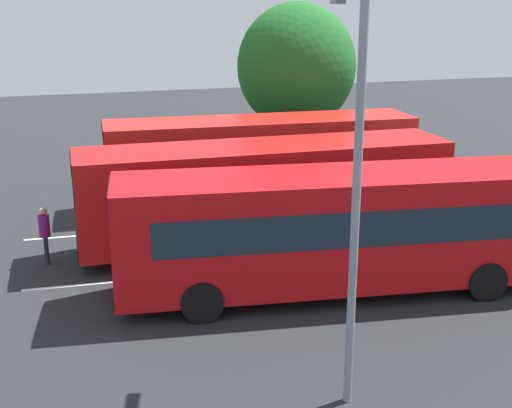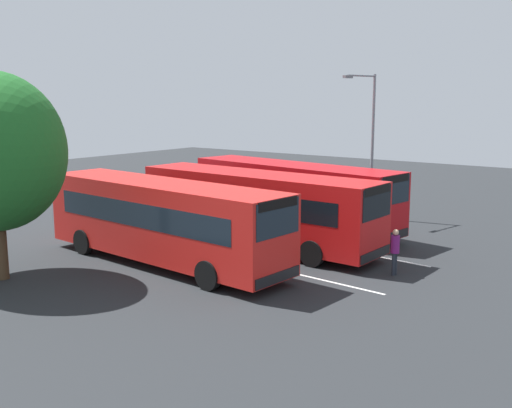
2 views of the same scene
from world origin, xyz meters
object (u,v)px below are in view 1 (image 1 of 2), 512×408
Objects in this scene: bus_far_left at (260,157)px; pedestrian at (45,231)px; bus_center_left at (265,190)px; depot_tree at (297,67)px; bus_center_right at (337,228)px; street_lamp at (354,178)px.

pedestrian is at bearing 30.85° from bus_far_left.
pedestrian is (6.60, -0.42, -0.77)m from bus_center_left.
pedestrian is 0.23× the size of depot_tree.
bus_center_right is at bearing 89.85° from bus_far_left.
depot_tree reaches higher than bus_far_left.
street_lamp reaches higher than bus_far_left.
street_lamp is (1.09, 8.48, 2.62)m from bus_center_left.
bus_center_left is 6.75× the size of pedestrian.
bus_far_left and bus_center_left have the same top height.
bus_center_left is 10.71m from depot_tree.
pedestrian is at bearing -1.91° from bus_center_left.
bus_far_left is 4.61m from bus_center_left.
bus_center_left is 8.95m from street_lamp.
street_lamp reaches higher than bus_center_right.
bus_center_right is 1.54× the size of street_lamp.
street_lamp is at bearing 72.50° from depot_tree.
bus_center_right is at bearing 73.87° from depot_tree.
bus_center_right is 14.05m from depot_tree.
bus_far_left is 13.39m from street_lamp.
bus_center_left is 6.66m from pedestrian.
pedestrian is 14.66m from depot_tree.
bus_far_left is at bearing -104.30° from bus_center_left.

